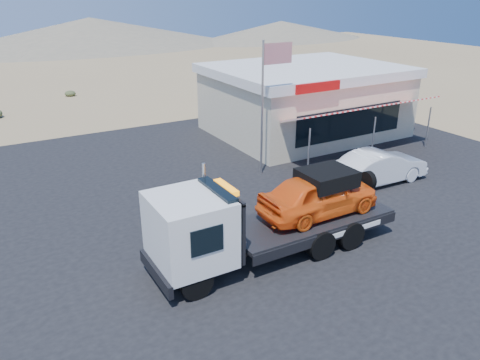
# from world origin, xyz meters

# --- Properties ---
(ground) EXTENTS (120.00, 120.00, 0.00)m
(ground) POSITION_xyz_m (0.00, 0.00, 0.00)
(ground) COLOR #957B55
(ground) RESTS_ON ground
(asphalt_lot) EXTENTS (32.00, 24.00, 0.02)m
(asphalt_lot) POSITION_xyz_m (2.00, 3.00, 0.01)
(asphalt_lot) COLOR black
(asphalt_lot) RESTS_ON ground
(tow_truck) EXTENTS (8.22, 2.44, 2.75)m
(tow_truck) POSITION_xyz_m (1.12, -1.66, 1.48)
(tow_truck) COLOR black
(tow_truck) RESTS_ON asphalt_lot
(white_sedan) EXTENTS (4.49, 1.69, 1.47)m
(white_sedan) POSITION_xyz_m (8.64, 0.97, 0.75)
(white_sedan) COLOR silver
(white_sedan) RESTS_ON asphalt_lot
(jerky_store) EXTENTS (10.40, 9.97, 3.90)m
(jerky_store) POSITION_xyz_m (10.50, 8.97, 1.99)
(jerky_store) COLOR #C4B894
(jerky_store) RESTS_ON asphalt_lot
(flagpole) EXTENTS (1.55, 0.10, 6.00)m
(flagpole) POSITION_xyz_m (4.93, 4.50, 3.76)
(flagpole) COLOR #99999E
(flagpole) RESTS_ON asphalt_lot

